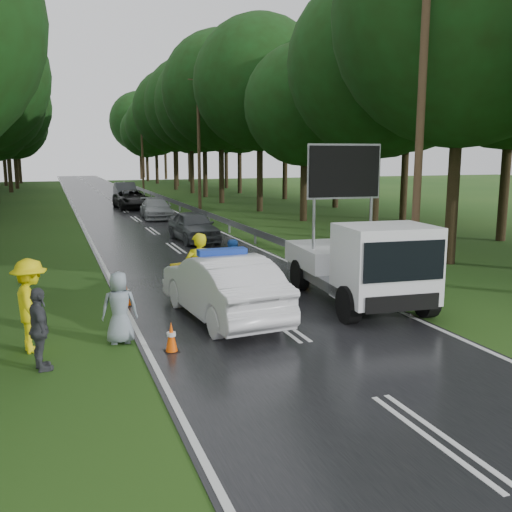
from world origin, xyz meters
name	(u,v)px	position (x,y,z in m)	size (l,w,h in m)	color
ground	(280,324)	(0.00, 0.00, 0.00)	(160.00, 160.00, 0.00)	#1B4212
road	(124,210)	(0.00, 30.00, 0.01)	(7.00, 140.00, 0.02)	black
guardrail	(175,202)	(3.70, 29.67, 0.55)	(0.12, 60.06, 0.70)	gray
utility_pole_near	(421,120)	(5.20, 2.00, 5.06)	(1.40, 0.24, 10.00)	#4C3523
utility_pole_mid	(199,140)	(5.20, 28.00, 5.06)	(1.40, 0.24, 10.00)	#4C3523
utility_pole_far	(142,145)	(5.20, 54.00, 5.06)	(1.40, 0.24, 10.00)	#4C3523
police_sedan	(222,287)	(-1.16, 0.97, 0.81)	(2.17, 5.05, 1.78)	white
work_truck	(362,263)	(2.79, 0.93, 1.17)	(2.84, 5.60, 4.32)	gray
barrier	(208,268)	(-0.80, 3.62, 0.78)	(2.41, 0.77, 1.04)	#CED40B
officer	(199,271)	(-1.49, 2.00, 1.03)	(0.75, 0.49, 2.06)	yellow
civilian	(234,268)	(-0.19, 3.00, 0.84)	(0.81, 0.63, 1.67)	#1848A0
bystander_left	(31,306)	(-5.58, 0.00, 0.99)	(1.27, 0.73, 1.97)	yellow
bystander_mid	(40,329)	(-5.41, -1.19, 0.81)	(0.95, 0.40, 1.62)	#414248
bystander_right	(120,308)	(-3.80, -0.09, 0.80)	(0.78, 0.51, 1.59)	#84929E
queue_car_first	(193,226)	(1.25, 13.81, 0.71)	(1.69, 4.20, 1.43)	#44484C
queue_car_second	(156,209)	(1.30, 24.01, 0.64)	(1.78, 4.38, 1.27)	#95999D
queue_car_third	(132,199)	(0.80, 31.22, 0.71)	(2.35, 5.10, 1.42)	black
queue_car_fourth	(125,192)	(1.27, 39.07, 0.80)	(1.69, 4.85, 1.60)	#3A3D41
cone_near_left	(171,338)	(-2.87, -1.05, 0.32)	(0.31, 0.31, 0.65)	black
cone_center	(260,294)	(0.16, 1.84, 0.32)	(0.31, 0.31, 0.66)	black
cone_far	(247,269)	(0.80, 4.80, 0.39)	(0.38, 0.38, 0.81)	black
cone_left_mid	(126,294)	(-3.29, 3.00, 0.34)	(0.33, 0.33, 0.70)	black
cone_right	(307,269)	(2.84, 4.50, 0.31)	(0.30, 0.30, 0.64)	black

